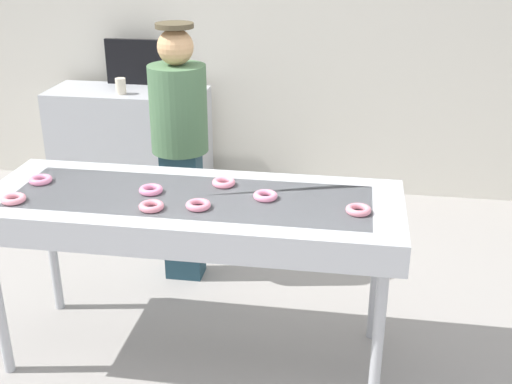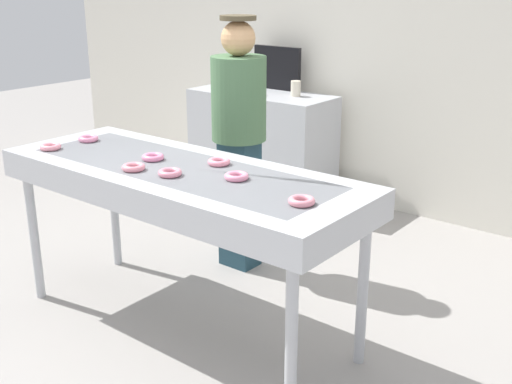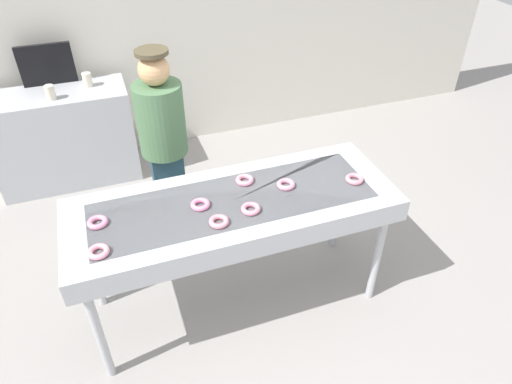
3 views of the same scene
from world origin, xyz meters
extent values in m
plane|color=#9E9993|center=(0.00, 0.00, 0.00)|extent=(16.00, 16.00, 0.00)
cube|color=#B7BABF|center=(0.00, 0.00, 0.88)|extent=(2.13, 0.78, 0.16)
cube|color=slate|center=(0.00, 0.00, 0.92)|extent=(1.81, 0.55, 0.08)
cylinder|color=#B7BABF|center=(-0.96, -0.31, 0.40)|extent=(0.06, 0.06, 0.80)
cylinder|color=#B7BABF|center=(0.96, -0.31, 0.40)|extent=(0.06, 0.06, 0.80)
cylinder|color=#B7BABF|center=(-0.96, 0.31, 0.40)|extent=(0.06, 0.06, 0.80)
cylinder|color=#B7BABF|center=(0.96, 0.31, 0.40)|extent=(0.06, 0.06, 0.80)
torus|color=pink|center=(0.37, 0.03, 0.97)|extent=(0.17, 0.17, 0.03)
torus|color=pink|center=(0.13, 0.17, 0.97)|extent=(0.17, 0.17, 0.03)
torus|color=pink|center=(-0.85, -0.21, 0.97)|extent=(0.17, 0.17, 0.03)
torus|color=pink|center=(0.07, -0.13, 0.97)|extent=(0.14, 0.14, 0.03)
torus|color=pink|center=(-0.15, -0.18, 0.97)|extent=(0.17, 0.17, 0.03)
torus|color=pink|center=(0.84, -0.07, 0.97)|extent=(0.17, 0.17, 0.03)
torus|color=pink|center=(-0.21, 0.01, 0.97)|extent=(0.17, 0.17, 0.03)
torus|color=pink|center=(-0.83, 0.05, 0.97)|extent=(0.12, 0.12, 0.03)
cube|color=#1E3D4B|center=(-0.29, 0.84, 0.45)|extent=(0.24, 0.18, 0.90)
cylinder|color=#4C724C|center=(-0.29, 0.84, 1.17)|extent=(0.36, 0.36, 0.54)
sphere|color=tan|center=(-0.29, 0.84, 1.55)|extent=(0.22, 0.22, 0.22)
cylinder|color=#4C422D|center=(-0.29, 0.84, 1.67)|extent=(0.23, 0.23, 0.03)
cube|color=#B7BABF|center=(-1.09, 2.10, 0.47)|extent=(1.31, 0.55, 0.94)
cylinder|color=beige|center=(-1.09, 1.98, 1.01)|extent=(0.08, 0.08, 0.13)
cylinder|color=beige|center=(-0.76, 2.15, 1.01)|extent=(0.08, 0.08, 0.13)
cube|color=black|center=(-1.09, 2.33, 1.13)|extent=(0.49, 0.04, 0.38)
camera|label=1|loc=(0.79, -2.88, 2.24)|focal=45.11mm
camera|label=2|loc=(2.33, -2.28, 1.92)|focal=44.78mm
camera|label=3|loc=(-0.64, -2.23, 2.78)|focal=32.41mm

